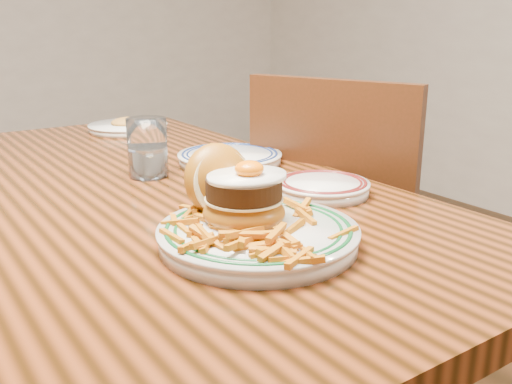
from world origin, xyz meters
TOP-DOWN VIEW (x-y plane):
  - table at (0.00, 0.00)m, footprint 0.85×1.60m
  - chair_right at (0.56, -0.05)m, footprint 0.58×0.58m
  - main_plate at (-0.00, -0.41)m, footprint 0.32×0.33m
  - side_plate at (0.26, -0.27)m, footprint 0.19×0.19m
  - rear_plate at (0.25, 0.05)m, footprint 0.26×0.26m
  - water_glass at (0.03, 0.05)m, footprint 0.09×0.09m
  - far_plate at (0.20, 0.60)m, footprint 0.25×0.25m

SIDE VIEW (x-z plane):
  - chair_right at x=0.56m, z-range 0.03..0.99m
  - table at x=0.00m, z-range 0.29..1.04m
  - far_plate at x=0.20m, z-range 0.74..0.79m
  - rear_plate at x=0.25m, z-range 0.75..0.78m
  - side_plate at x=0.26m, z-range 0.75..0.78m
  - main_plate at x=0.00m, z-range 0.72..0.87m
  - water_glass at x=0.03m, z-range 0.74..0.88m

